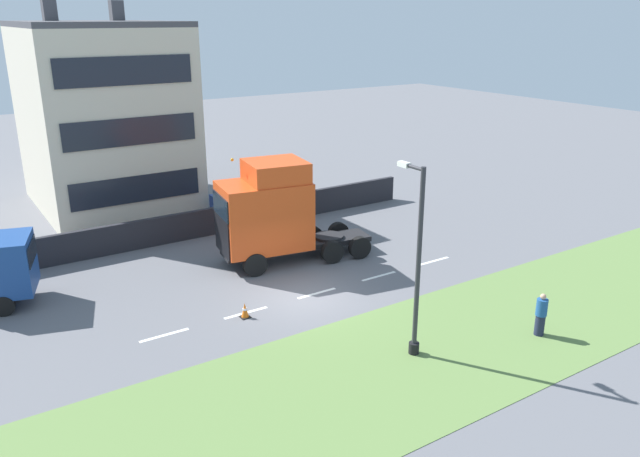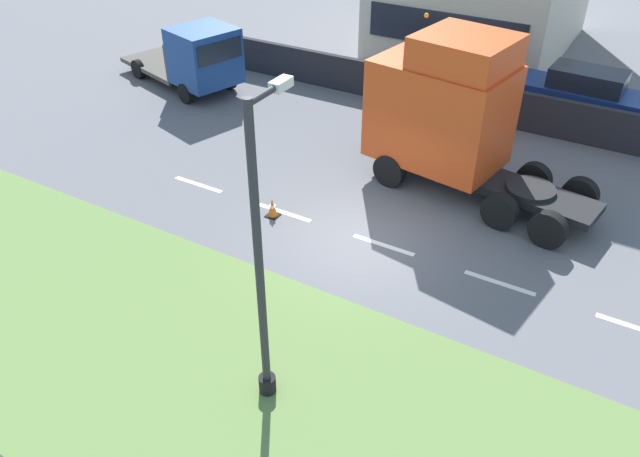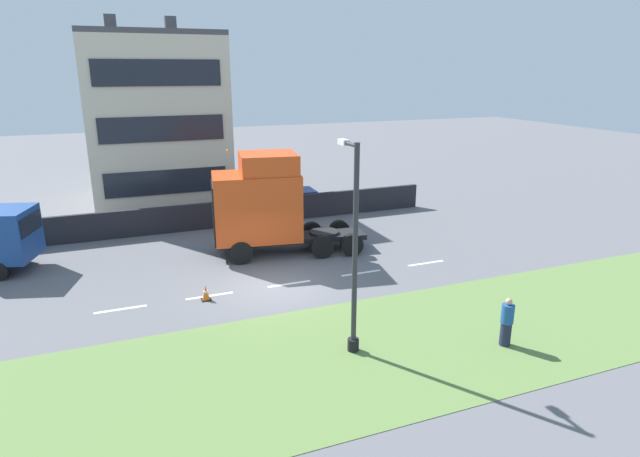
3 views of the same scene
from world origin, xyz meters
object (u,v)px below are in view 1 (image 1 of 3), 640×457
object	(u,v)px
pedestrian	(541,315)
traffic_cone_lead	(245,310)
lamp_post	(416,273)
parked_car	(255,198)
lorry_cab	(270,213)

from	to	relation	value
pedestrian	traffic_cone_lead	size ratio (longest dim) A/B	2.73
lamp_post	traffic_cone_lead	world-z (taller)	lamp_post
parked_car	lamp_post	distance (m)	16.75
pedestrian	lamp_post	bearing A→B (deg)	71.51
lorry_cab	parked_car	distance (m)	7.47
lorry_cab	parked_car	world-z (taller)	lorry_cab
traffic_cone_lead	parked_car	bearing A→B (deg)	-29.33
parked_car	pedestrian	size ratio (longest dim) A/B	3.02
parked_car	traffic_cone_lead	distance (m)	12.70
lamp_post	pedestrian	xyz separation A→B (m)	(-1.52, -4.54, -2.12)
pedestrian	traffic_cone_lead	world-z (taller)	pedestrian
lorry_cab	lamp_post	xyz separation A→B (m)	(-9.61, -0.03, 0.53)
lorry_cab	pedestrian	size ratio (longest dim) A/B	4.58
lorry_cab	traffic_cone_lead	distance (m)	5.87
pedestrian	traffic_cone_lead	xyz separation A→B (m)	(6.89, 8.05, -0.49)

